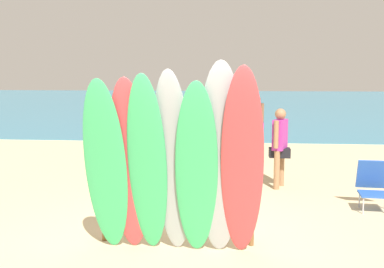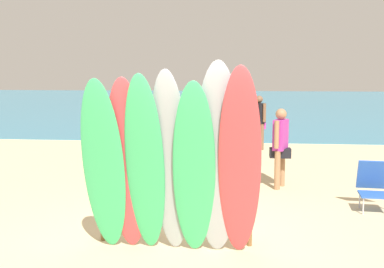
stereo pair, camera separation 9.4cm
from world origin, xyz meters
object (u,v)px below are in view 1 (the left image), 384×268
object	(u,v)px
beachgoer_by_water	(156,145)
beachgoer_photographing	(280,142)
surfboard_green_0	(106,167)
beachgoer_midbeach	(153,121)
surfboard_rack	(177,208)
beachgoer_strolling	(245,128)
surfboard_grey_5	(220,161)
surfboard_green_2	(147,166)
beachgoer_near_rack	(257,118)
surfboard_red_1	(129,166)
beach_chair_red	(373,184)
surfboard_red_6	(242,164)
surfboard_grey_3	(173,164)
surfboard_green_4	(197,170)

from	to	relation	value
beachgoer_by_water	beachgoer_photographing	size ratio (longest dim) A/B	1.05
surfboard_green_0	beachgoer_midbeach	bearing A→B (deg)	97.81
surfboard_rack	beachgoer_strolling	xyz separation A→B (m)	(1.04, 6.01, 0.38)
surfboard_rack	surfboard_grey_5	bearing A→B (deg)	-37.07
surfboard_green_2	beachgoer_near_rack	xyz separation A→B (m)	(1.75, 8.51, -0.24)
beachgoer_midbeach	surfboard_red_1	bearing A→B (deg)	-92.51
surfboard_green_2	beachgoer_by_water	size ratio (longest dim) A/B	1.41
surfboard_green_0	beachgoer_by_water	bearing A→B (deg)	88.89
beachgoer_near_rack	beachgoer_photographing	world-z (taller)	beachgoer_near_rack
surfboard_green_0	beachgoer_by_water	size ratio (longest dim) A/B	1.37
beachgoer_strolling	beachgoer_midbeach	world-z (taller)	beachgoer_midbeach
beachgoer_by_water	beach_chair_red	bearing A→B (deg)	14.36
surfboard_red_1	beachgoer_strolling	xyz separation A→B (m)	(1.60, 6.41, -0.27)
surfboard_green_0	surfboard_red_1	bearing A→B (deg)	12.14
surfboard_green_0	beachgoer_midbeach	world-z (taller)	surfboard_green_0
surfboard_rack	surfboard_red_6	world-z (taller)	surfboard_red_6
surfboard_green_0	surfboard_red_6	bearing A→B (deg)	0.52
beachgoer_by_water	beach_chair_red	distance (m)	3.90
beachgoer_by_water	beachgoer_midbeach	distance (m)	5.03
beachgoer_strolling	beachgoer_midbeach	xyz separation A→B (m)	(-2.64, 1.31, 0.02)
surfboard_grey_5	surfboard_red_6	distance (m)	0.28
beachgoer_strolling	beachgoer_by_water	bearing A→B (deg)	13.17
surfboard_red_1	beachgoer_near_rack	bearing A→B (deg)	75.61
beachgoer_near_rack	beachgoer_photographing	xyz separation A→B (m)	(0.25, -4.77, -0.00)
surfboard_green_2	surfboard_grey_5	distance (m)	0.92
surfboard_rack	surfboard_green_2	bearing A→B (deg)	-124.92
surfboard_green_2	surfboard_grey_3	distance (m)	0.32
surfboard_red_1	beachgoer_strolling	world-z (taller)	surfboard_red_1
surfboard_grey_3	surfboard_grey_5	bearing A→B (deg)	2.32
surfboard_red_6	beachgoer_photographing	world-z (taller)	surfboard_red_6
surfboard_rack	surfboard_grey_3	xyz separation A→B (m)	(0.01, -0.43, 0.70)
surfboard_rack	beachgoer_midbeach	size ratio (longest dim) A/B	1.39
surfboard_grey_3	surfboard_green_4	bearing A→B (deg)	-5.72
beachgoer_by_water	beachgoer_midbeach	xyz separation A→B (m)	(-0.91, 4.95, -0.08)
beachgoer_strolling	surfboard_red_1	bearing A→B (deg)	24.50
surfboard_grey_3	beachgoer_midbeach	bearing A→B (deg)	106.65
beachgoer_midbeach	beachgoer_photographing	xyz separation A→B (m)	(3.28, -4.03, 0.03)
surfboard_red_6	beachgoer_near_rack	distance (m)	8.58
beachgoer_strolling	surfboard_grey_5	bearing A→B (deg)	34.59
surfboard_green_4	beachgoer_photographing	xyz separation A→B (m)	(1.37, 3.77, -0.20)
beachgoer_photographing	surfboard_green_0	bearing A→B (deg)	-12.22
surfboard_grey_3	beachgoer_by_water	distance (m)	2.89
beachgoer_strolling	surfboard_grey_3	bearing A→B (deg)	29.36
surfboard_grey_3	beachgoer_near_rack	size ratio (longest dim) A/B	1.50
beach_chair_red	surfboard_rack	bearing A→B (deg)	-143.46
surfboard_rack	surfboard_green_4	size ratio (longest dim) A/B	0.94
surfboard_rack	beachgoer_near_rack	world-z (taller)	beachgoer_near_rack
surfboard_red_6	beachgoer_near_rack	xyz separation A→B (m)	(0.56, 8.56, -0.28)
surfboard_green_0	beachgoer_photographing	bearing A→B (deg)	58.20
surfboard_grey_3	beachgoer_midbeach	size ratio (longest dim) A/B	1.57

